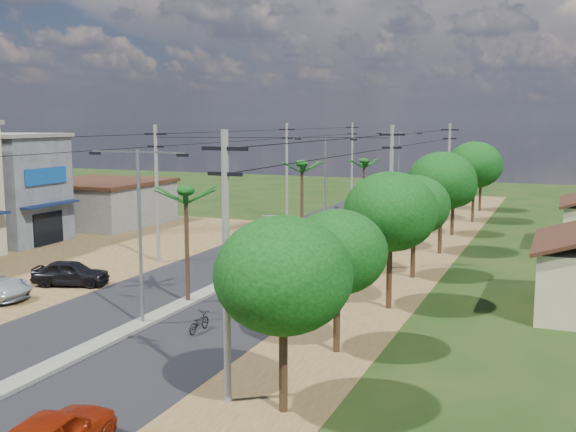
{
  "coord_description": "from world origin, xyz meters",
  "views": [
    {
      "loc": [
        17.48,
        -24.91,
        9.3
      ],
      "look_at": [
        0.66,
        15.78,
        3.0
      ],
      "focal_mm": 42.0,
      "sensor_mm": 36.0,
      "label": 1
    }
  ],
  "objects_px": {
    "car_silver_mid": "(339,262)",
    "moto_rider_east": "(199,323)",
    "car_white_far": "(271,226)",
    "car_parked_dark": "(71,273)"
  },
  "relations": [
    {
      "from": "car_white_far",
      "to": "moto_rider_east",
      "type": "xyz_separation_m",
      "value": [
        7.55,
        -24.94,
        -0.21
      ]
    },
    {
      "from": "car_white_far",
      "to": "car_parked_dark",
      "type": "xyz_separation_m",
      "value": [
        -3.37,
        -20.32,
        0.08
      ]
    },
    {
      "from": "car_white_far",
      "to": "moto_rider_east",
      "type": "distance_m",
      "value": 26.06
    },
    {
      "from": "car_white_far",
      "to": "moto_rider_east",
      "type": "bearing_deg",
      "value": -97.17
    },
    {
      "from": "car_silver_mid",
      "to": "car_white_far",
      "type": "xyz_separation_m",
      "value": [
        -9.64,
        11.63,
        -0.12
      ]
    },
    {
      "from": "car_white_far",
      "to": "car_parked_dark",
      "type": "height_order",
      "value": "car_parked_dark"
    },
    {
      "from": "car_silver_mid",
      "to": "moto_rider_east",
      "type": "distance_m",
      "value": 13.47
    },
    {
      "from": "car_silver_mid",
      "to": "car_parked_dark",
      "type": "bearing_deg",
      "value": 9.13
    },
    {
      "from": "car_silver_mid",
      "to": "moto_rider_east",
      "type": "xyz_separation_m",
      "value": [
        -2.09,
        -13.3,
        -0.32
      ]
    },
    {
      "from": "car_silver_mid",
      "to": "moto_rider_east",
      "type": "bearing_deg",
      "value": 56.47
    }
  ]
}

